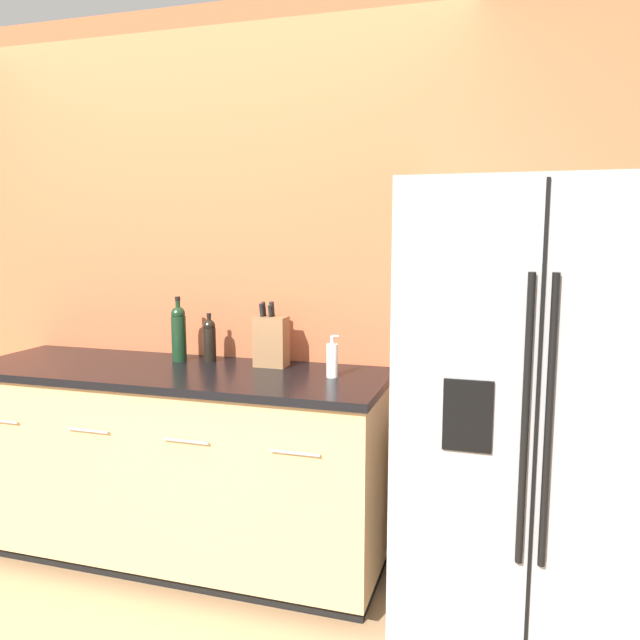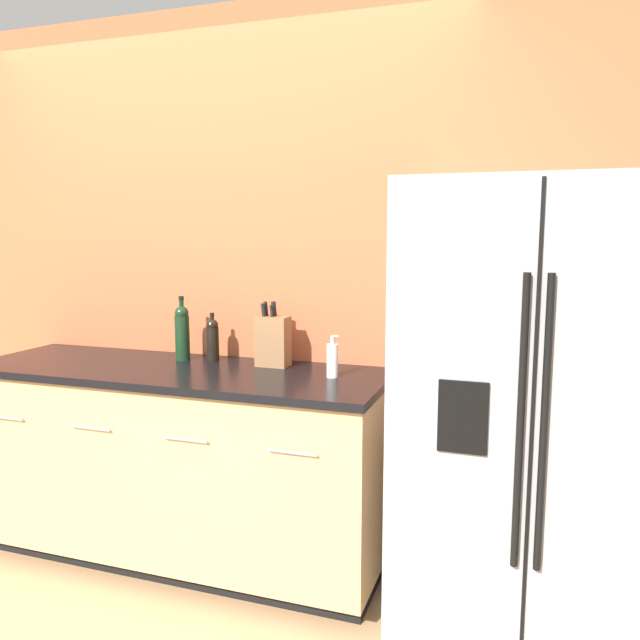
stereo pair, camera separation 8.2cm
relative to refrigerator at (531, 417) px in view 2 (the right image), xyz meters
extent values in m
cube|color=#BC5B38|center=(-1.51, 0.41, 0.44)|extent=(10.00, 0.05, 2.60)
cube|color=black|center=(-1.55, 0.10, -0.82)|extent=(1.89, 0.54, 0.09)
cube|color=tan|center=(-1.55, 0.06, -0.37)|extent=(1.93, 0.62, 0.81)
cube|color=black|center=(-1.55, 0.05, 0.05)|extent=(1.95, 0.64, 0.03)
cylinder|color=#99999E|center=(-2.24, -0.26, -0.15)|extent=(0.20, 0.01, 0.01)
cylinder|color=#99999E|center=(-1.78, -0.26, -0.15)|extent=(0.20, 0.01, 0.01)
cylinder|color=#99999E|center=(-1.32, -0.26, -0.15)|extent=(0.20, 0.01, 0.01)
cylinder|color=#99999E|center=(-0.85, -0.26, -0.15)|extent=(0.20, 0.01, 0.01)
cube|color=#9E9EA0|center=(0.00, 0.00, 0.00)|extent=(0.95, 0.74, 1.73)
cube|color=black|center=(0.00, -0.37, 0.00)|extent=(0.01, 0.01, 1.69)
cylinder|color=black|center=(-0.03, -0.39, 0.09)|extent=(0.02, 0.02, 0.95)
cylinder|color=black|center=(0.04, -0.39, 0.09)|extent=(0.02, 0.02, 0.95)
cube|color=black|center=(-0.21, -0.38, 0.09)|extent=(0.16, 0.01, 0.24)
cube|color=olive|center=(-1.14, 0.23, 0.18)|extent=(0.15, 0.10, 0.23)
cylinder|color=black|center=(-1.18, 0.24, 0.33)|extent=(0.02, 0.03, 0.07)
cylinder|color=black|center=(-1.18, 0.21, 0.33)|extent=(0.02, 0.03, 0.06)
cylinder|color=black|center=(-1.14, 0.24, 0.33)|extent=(0.02, 0.04, 0.07)
cylinder|color=black|center=(-1.14, 0.21, 0.33)|extent=(0.01, 0.03, 0.06)
cylinder|color=black|center=(-1.60, 0.21, 0.18)|extent=(0.07, 0.07, 0.22)
sphere|color=black|center=(-1.60, 0.21, 0.30)|extent=(0.07, 0.07, 0.07)
cylinder|color=black|center=(-1.60, 0.21, 0.32)|extent=(0.02, 0.02, 0.07)
cylinder|color=black|center=(-1.60, 0.21, 0.37)|extent=(0.03, 0.03, 0.02)
cylinder|color=white|center=(-0.81, 0.10, 0.14)|extent=(0.05, 0.05, 0.14)
cylinder|color=#B2B2B5|center=(-0.81, 0.10, 0.23)|extent=(0.02, 0.02, 0.04)
cylinder|color=#B2B2B5|center=(-0.79, 0.10, 0.25)|extent=(0.03, 0.01, 0.01)
cylinder|color=black|center=(-1.46, 0.25, 0.15)|extent=(0.06, 0.06, 0.16)
sphere|color=black|center=(-1.46, 0.25, 0.24)|extent=(0.06, 0.06, 0.06)
cylinder|color=black|center=(-1.46, 0.25, 0.26)|extent=(0.02, 0.02, 0.06)
cylinder|color=black|center=(-1.46, 0.25, 0.29)|extent=(0.02, 0.02, 0.01)
camera|label=1|loc=(-0.10, -2.40, 0.68)|focal=35.00mm
camera|label=2|loc=(-0.02, -2.38, 0.68)|focal=35.00mm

